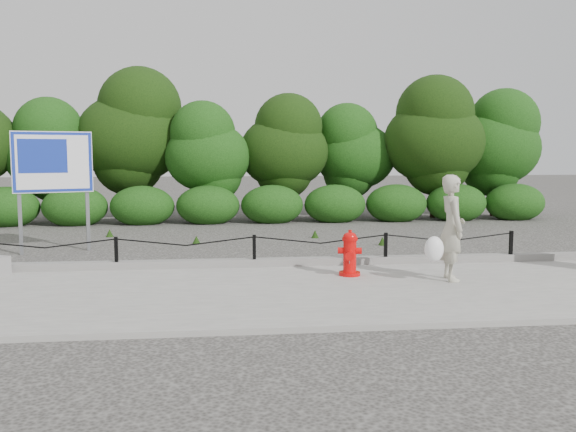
# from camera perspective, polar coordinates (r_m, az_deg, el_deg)

# --- Properties ---
(ground) EXTENTS (90.00, 90.00, 0.00)m
(ground) POSITION_cam_1_polar(r_m,az_deg,el_deg) (11.40, -3.17, -5.15)
(ground) COLOR #2D2B28
(ground) RESTS_ON ground
(sidewalk) EXTENTS (14.00, 4.00, 0.08)m
(sidewalk) POSITION_cam_1_polar(r_m,az_deg,el_deg) (9.44, -2.48, -7.25)
(sidewalk) COLOR gray
(sidewalk) RESTS_ON ground
(curb) EXTENTS (14.00, 0.22, 0.14)m
(curb) POSITION_cam_1_polar(r_m,az_deg,el_deg) (11.42, -3.19, -4.36)
(curb) COLOR slate
(curb) RESTS_ON sidewalk
(chain_barrier) EXTENTS (10.06, 0.06, 0.60)m
(chain_barrier) POSITION_cam_1_polar(r_m,az_deg,el_deg) (11.32, -3.18, -2.88)
(chain_barrier) COLOR black
(chain_barrier) RESTS_ON sidewalk
(treeline) EXTENTS (20.55, 3.82, 4.84)m
(treeline) POSITION_cam_1_polar(r_m,az_deg,el_deg) (20.13, -4.45, 7.07)
(treeline) COLOR black
(treeline) RESTS_ON ground
(fire_hydrant) EXTENTS (0.44, 0.46, 0.79)m
(fire_hydrant) POSITION_cam_1_polar(r_m,az_deg,el_deg) (10.56, 5.80, -3.54)
(fire_hydrant) COLOR red
(fire_hydrant) RESTS_ON sidewalk
(pedestrian) EXTENTS (0.74, 0.67, 1.76)m
(pedestrian) POSITION_cam_1_polar(r_m,az_deg,el_deg) (10.40, 14.99, -1.19)
(pedestrian) COLOR #A8A590
(pedestrian) RESTS_ON sidewalk
(advertising_sign) EXTENTS (1.58, 0.64, 2.65)m
(advertising_sign) POSITION_cam_1_polar(r_m,az_deg,el_deg) (14.17, -21.16, 4.25)
(advertising_sign) COLOR slate
(advertising_sign) RESTS_ON ground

